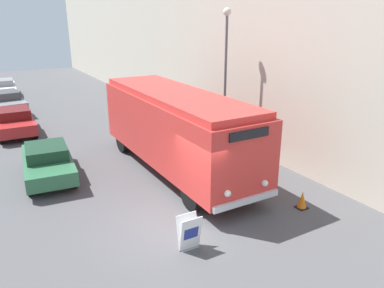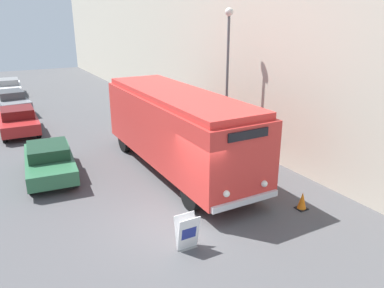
{
  "view_description": "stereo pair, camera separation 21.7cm",
  "coord_description": "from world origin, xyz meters",
  "px_view_note": "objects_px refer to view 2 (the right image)",
  "views": [
    {
      "loc": [
        -4.8,
        -9.21,
        6.2
      ],
      "look_at": [
        1.41,
        1.47,
        1.95
      ],
      "focal_mm": 35.0,
      "sensor_mm": 36.0,
      "label": 1
    },
    {
      "loc": [
        -4.61,
        -9.32,
        6.2
      ],
      "look_at": [
        1.41,
        1.47,
        1.95
      ],
      "focal_mm": 35.0,
      "sensor_mm": 36.0,
      "label": 2
    }
  ],
  "objects_px": {
    "parked_car_near": "(49,161)",
    "parked_car_far": "(12,102)",
    "parked_car_mid": "(19,121)",
    "parked_car_distant": "(9,87)",
    "traffic_cone": "(302,201)",
    "vintage_bus": "(177,127)",
    "sign_board": "(187,233)",
    "streetlamp": "(228,62)"
  },
  "relations": [
    {
      "from": "parked_car_near",
      "to": "parked_car_mid",
      "type": "relative_size",
      "value": 1.03
    },
    {
      "from": "parked_car_near",
      "to": "parked_car_mid",
      "type": "bearing_deg",
      "value": 99.27
    },
    {
      "from": "parked_car_near",
      "to": "parked_car_distant",
      "type": "distance_m",
      "value": 18.69
    },
    {
      "from": "sign_board",
      "to": "parked_car_mid",
      "type": "xyz_separation_m",
      "value": [
        -2.93,
        14.12,
        0.23
      ]
    },
    {
      "from": "sign_board",
      "to": "streetlamp",
      "type": "bearing_deg",
      "value": 48.71
    },
    {
      "from": "streetlamp",
      "to": "parked_car_distant",
      "type": "bearing_deg",
      "value": 112.4
    },
    {
      "from": "parked_car_mid",
      "to": "parked_car_far",
      "type": "xyz_separation_m",
      "value": [
        0.08,
        5.24,
        0.04
      ]
    },
    {
      "from": "sign_board",
      "to": "parked_car_distant",
      "type": "distance_m",
      "value": 25.88
    },
    {
      "from": "streetlamp",
      "to": "parked_car_near",
      "type": "height_order",
      "value": "streetlamp"
    },
    {
      "from": "vintage_bus",
      "to": "streetlamp",
      "type": "relative_size",
      "value": 1.46
    },
    {
      "from": "parked_car_mid",
      "to": "parked_car_far",
      "type": "distance_m",
      "value": 5.24
    },
    {
      "from": "parked_car_far",
      "to": "parked_car_near",
      "type": "bearing_deg",
      "value": -94.02
    },
    {
      "from": "parked_car_near",
      "to": "parked_car_mid",
      "type": "xyz_separation_m",
      "value": [
        -0.46,
        7.06,
        0.03
      ]
    },
    {
      "from": "traffic_cone",
      "to": "parked_car_near",
      "type": "bearing_deg",
      "value": 134.88
    },
    {
      "from": "parked_car_mid",
      "to": "vintage_bus",
      "type": "bearing_deg",
      "value": -57.56
    },
    {
      "from": "parked_car_near",
      "to": "parked_car_far",
      "type": "distance_m",
      "value": 12.31
    },
    {
      "from": "sign_board",
      "to": "parked_car_near",
      "type": "xyz_separation_m",
      "value": [
        -2.48,
        7.06,
        0.2
      ]
    },
    {
      "from": "sign_board",
      "to": "parked_car_near",
      "type": "bearing_deg",
      "value": 109.32
    },
    {
      "from": "parked_car_distant",
      "to": "parked_car_far",
      "type": "bearing_deg",
      "value": -88.94
    },
    {
      "from": "parked_car_near",
      "to": "parked_car_mid",
      "type": "height_order",
      "value": "parked_car_mid"
    },
    {
      "from": "vintage_bus",
      "to": "parked_car_mid",
      "type": "xyz_separation_m",
      "value": [
        -5.28,
        8.93,
        -1.18
      ]
    },
    {
      "from": "sign_board",
      "to": "parked_car_far",
      "type": "height_order",
      "value": "parked_car_far"
    },
    {
      "from": "parked_car_distant",
      "to": "traffic_cone",
      "type": "relative_size",
      "value": 7.18
    },
    {
      "from": "parked_car_mid",
      "to": "parked_car_far",
      "type": "relative_size",
      "value": 0.95
    },
    {
      "from": "streetlamp",
      "to": "parked_car_mid",
      "type": "xyz_separation_m",
      "value": [
        -8.4,
        7.9,
        -3.5
      ]
    },
    {
      "from": "sign_board",
      "to": "streetlamp",
      "type": "relative_size",
      "value": 0.15
    },
    {
      "from": "parked_car_near",
      "to": "sign_board",
      "type": "bearing_deg",
      "value": -65.13
    },
    {
      "from": "sign_board",
      "to": "traffic_cone",
      "type": "distance_m",
      "value": 4.46
    },
    {
      "from": "vintage_bus",
      "to": "parked_car_distant",
      "type": "xyz_separation_m",
      "value": [
        -4.92,
        20.56,
        -1.21
      ]
    },
    {
      "from": "streetlamp",
      "to": "parked_car_distant",
      "type": "distance_m",
      "value": 21.41
    },
    {
      "from": "parked_car_near",
      "to": "traffic_cone",
      "type": "relative_size",
      "value": 6.9
    },
    {
      "from": "vintage_bus",
      "to": "streetlamp",
      "type": "xyz_separation_m",
      "value": [
        3.12,
        1.03,
        2.32
      ]
    },
    {
      "from": "vintage_bus",
      "to": "parked_car_near",
      "type": "bearing_deg",
      "value": 158.81
    },
    {
      "from": "parked_car_distant",
      "to": "parked_car_near",
      "type": "bearing_deg",
      "value": -86.13
    },
    {
      "from": "parked_car_near",
      "to": "traffic_cone",
      "type": "height_order",
      "value": "parked_car_near"
    },
    {
      "from": "vintage_bus",
      "to": "parked_car_mid",
      "type": "height_order",
      "value": "vintage_bus"
    },
    {
      "from": "vintage_bus",
      "to": "streetlamp",
      "type": "height_order",
      "value": "streetlamp"
    },
    {
      "from": "sign_board",
      "to": "traffic_cone",
      "type": "relative_size",
      "value": 1.65
    },
    {
      "from": "parked_car_far",
      "to": "vintage_bus",
      "type": "bearing_deg",
      "value": -75.64
    },
    {
      "from": "vintage_bus",
      "to": "traffic_cone",
      "type": "height_order",
      "value": "vintage_bus"
    },
    {
      "from": "streetlamp",
      "to": "parked_car_distant",
      "type": "height_order",
      "value": "streetlamp"
    },
    {
      "from": "traffic_cone",
      "to": "parked_car_far",
      "type": "bearing_deg",
      "value": 110.79
    }
  ]
}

